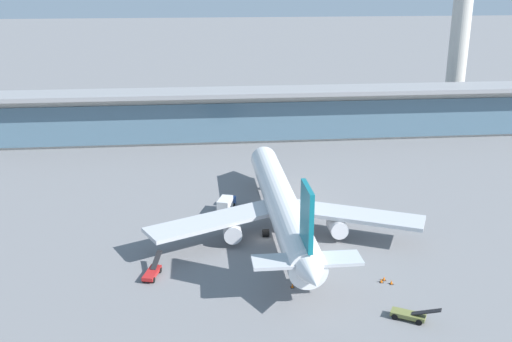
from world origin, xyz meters
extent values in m
plane|color=slate|center=(0.00, 0.00, 0.00)|extent=(1200.00, 1200.00, 0.00)
cylinder|color=white|center=(3.54, 3.85, 5.58)|extent=(6.08, 55.85, 5.89)
cone|color=white|center=(3.44, 34.12, 5.58)|extent=(5.79, 5.32, 5.77)
cone|color=white|center=(3.64, -26.13, 6.17)|extent=(5.32, 6.49, 5.30)
cube|color=black|center=(3.45, 30.75, 6.61)|extent=(4.42, 2.45, 0.71)
cube|color=#B7BABF|center=(-9.13, -1.32, 4.55)|extent=(25.64, 17.03, 0.71)
cube|color=#B7BABF|center=(16.24, -1.23, 4.55)|extent=(25.68, 16.90, 0.71)
cylinder|color=silver|center=(-6.09, -1.90, 2.52)|extent=(3.26, 4.27, 3.25)
cylinder|color=silver|center=(13.20, -1.84, 2.52)|extent=(3.26, 4.27, 3.25)
cube|color=#0F6B7A|center=(3.62, -21.02, 13.10)|extent=(0.73, 7.11, 9.14)
cube|color=#B7BABF|center=(3.62, -22.04, 6.47)|extent=(16.26, 4.52, 0.51)
cylinder|color=black|center=(0.30, 0.79, 0.71)|extent=(1.22, 1.43, 1.42)
cylinder|color=black|center=(6.80, 0.82, 0.71)|extent=(1.22, 1.43, 1.42)
cylinder|color=black|center=(3.46, 26.18, 0.71)|extent=(1.22, 1.43, 1.42)
cube|color=#B21E1E|center=(-19.84, -12.80, 0.75)|extent=(3.01, 5.11, 0.60)
cube|color=black|center=(-19.20, -10.46, 1.84)|extent=(1.92, 4.05, 1.72)
cylinder|color=black|center=(-20.19, -10.96, 0.45)|extent=(0.51, 0.94, 0.90)
cylinder|color=black|center=(-18.60, -11.40, 0.45)|extent=(0.51, 0.94, 0.90)
cylinder|color=black|center=(-21.09, -14.20, 0.45)|extent=(0.51, 0.94, 0.90)
cylinder|color=black|center=(-19.49, -14.64, 0.45)|extent=(0.51, 0.94, 0.90)
cube|color=olive|center=(16.97, -29.09, 0.75)|extent=(5.05, 3.99, 0.60)
cube|color=black|center=(19.06, -30.32, 1.84)|extent=(3.86, 2.78, 1.72)
cylinder|color=black|center=(18.84, -29.23, 0.45)|extent=(0.92, 0.70, 0.90)
cylinder|color=black|center=(18.00, -30.66, 0.45)|extent=(0.92, 0.70, 0.90)
cylinder|color=black|center=(15.94, -27.53, 0.45)|extent=(0.92, 0.70, 0.90)
cylinder|color=black|center=(15.10, -28.96, 0.45)|extent=(0.92, 0.70, 0.90)
cube|color=#234C9E|center=(-5.35, 17.08, 1.20)|extent=(2.74, 2.41, 1.50)
cube|color=black|center=(-5.11, 17.84, 1.50)|extent=(2.01, 0.74, 0.70)
cube|color=silver|center=(-6.59, 13.17, 1.85)|extent=(3.58, 5.08, 2.50)
cylinder|color=black|center=(-6.60, 16.63, 0.45)|extent=(0.54, 0.94, 0.90)
cylinder|color=black|center=(-4.59, 15.99, 0.45)|extent=(0.54, 0.94, 0.90)
cylinder|color=black|center=(-8.05, 12.06, 0.45)|extent=(0.54, 0.94, 0.90)
cylinder|color=black|center=(-6.03, 11.42, 0.45)|extent=(0.54, 0.94, 0.90)
cube|color=beige|center=(0.00, 69.31, 7.00)|extent=(180.00, 8.00, 14.00)
cube|color=slate|center=(0.00, 65.01, 6.30)|extent=(176.40, 0.50, 11.20)
cube|color=gray|center=(0.00, 67.31, 14.60)|extent=(183.60, 12.80, 1.20)
cylinder|color=beige|center=(77.26, 95.06, 31.35)|extent=(6.40, 6.40, 62.70)
cone|color=orange|center=(17.12, -17.72, 0.35)|extent=(0.44, 0.44, 0.70)
cube|color=black|center=(17.12, -17.72, 0.02)|extent=(0.62, 0.62, 0.04)
cone|color=orange|center=(16.49, -18.35, 0.35)|extent=(0.44, 0.44, 0.70)
cube|color=black|center=(16.49, -18.35, 0.02)|extent=(0.62, 0.62, 0.04)
cone|color=orange|center=(2.16, -18.48, 0.35)|extent=(0.44, 0.44, 0.70)
cube|color=black|center=(2.16, -18.48, 0.02)|extent=(0.62, 0.62, 0.04)
cone|color=orange|center=(4.50, -17.54, 0.35)|extent=(0.44, 0.44, 0.70)
cube|color=black|center=(4.50, -17.54, 0.02)|extent=(0.62, 0.62, 0.04)
cone|color=orange|center=(17.89, -19.05, 0.35)|extent=(0.44, 0.44, 0.70)
cube|color=black|center=(17.89, -19.05, 0.02)|extent=(0.62, 0.62, 0.04)
camera|label=1|loc=(-12.06, -99.29, 46.39)|focal=41.52mm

